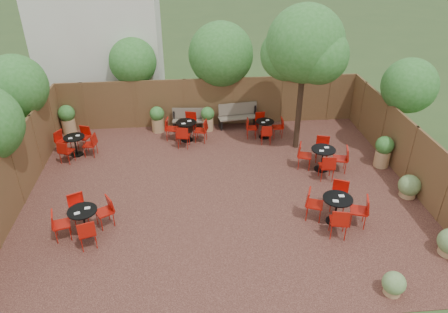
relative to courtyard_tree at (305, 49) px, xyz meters
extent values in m
plane|color=#354F23|center=(-3.04, -2.68, -3.73)|extent=(80.00, 80.00, 0.00)
cube|color=#341915|center=(-3.04, -2.68, -3.72)|extent=(12.00, 10.00, 0.02)
cube|color=#4D351C|center=(-3.04, 2.32, -2.73)|extent=(12.00, 0.08, 2.00)
cube|color=#4D351C|center=(-9.04, -2.68, -2.73)|extent=(0.08, 10.00, 2.00)
cube|color=#4D351C|center=(2.96, -2.68, -2.73)|extent=(0.08, 10.00, 2.00)
cube|color=silver|center=(-7.54, 5.32, 0.27)|extent=(5.00, 4.00, 8.00)
sphere|color=#2B6C23|center=(-9.64, 0.32, -1.09)|extent=(2.12, 2.12, 2.12)
sphere|color=#2B6C23|center=(-6.04, 3.02, -1.16)|extent=(1.87, 1.87, 1.87)
sphere|color=#2B6C23|center=(-2.54, 2.92, -0.95)|extent=(2.59, 2.59, 2.59)
sphere|color=#2B6C23|center=(0.46, 3.12, -1.02)|extent=(2.34, 2.34, 2.34)
sphere|color=#2B6C23|center=(3.56, -0.68, -1.16)|extent=(1.87, 1.87, 1.87)
cylinder|color=black|center=(0.01, 0.01, -1.67)|extent=(0.22, 0.22, 4.07)
sphere|color=#2B6C23|center=(0.01, 0.01, 0.16)|extent=(2.61, 2.61, 2.61)
sphere|color=#2B6C23|center=(-0.49, 0.41, -0.29)|extent=(1.83, 1.83, 1.83)
sphere|color=#2B6C23|center=(0.41, -0.39, -0.12)|extent=(1.90, 1.90, 1.90)
cube|color=brown|center=(-3.89, 1.87, -3.31)|extent=(1.43, 0.55, 0.05)
cube|color=brown|center=(-3.89, 2.05, -3.05)|extent=(1.40, 0.24, 0.42)
cube|color=black|center=(-4.52, 1.87, -3.52)|extent=(0.10, 0.42, 0.37)
cube|color=black|center=(-3.26, 1.87, -3.52)|extent=(0.10, 0.42, 0.37)
cube|color=brown|center=(-1.93, 1.87, -3.25)|extent=(1.65, 0.68, 0.05)
cube|color=brown|center=(-1.93, 2.08, -2.96)|extent=(1.61, 0.32, 0.48)
cube|color=black|center=(-2.66, 1.87, -3.49)|extent=(0.12, 0.49, 0.43)
cube|color=black|center=(-1.21, 1.87, -3.49)|extent=(0.12, 0.49, 0.43)
cylinder|color=black|center=(-1.02, 0.90, -3.69)|extent=(0.41, 0.41, 0.03)
cylinder|color=black|center=(-1.02, 0.90, -3.36)|extent=(0.05, 0.05, 0.65)
cylinder|color=black|center=(-1.02, 0.90, -3.03)|extent=(0.70, 0.70, 0.03)
cube|color=white|center=(-0.91, 0.97, -3.01)|extent=(0.13, 0.09, 0.01)
cube|color=white|center=(-1.11, 0.78, -3.01)|extent=(0.13, 0.09, 0.01)
cylinder|color=black|center=(-4.05, 0.94, -3.69)|extent=(0.45, 0.45, 0.03)
cylinder|color=black|center=(-4.05, 0.94, -3.33)|extent=(0.05, 0.05, 0.72)
cylinder|color=black|center=(-4.05, 0.94, -2.96)|extent=(0.78, 0.78, 0.03)
cube|color=white|center=(-3.92, 1.02, -2.93)|extent=(0.15, 0.12, 0.02)
cube|color=white|center=(-4.15, 0.82, -2.93)|extent=(0.15, 0.12, 0.02)
cylinder|color=black|center=(0.01, -4.48, -3.69)|extent=(0.48, 0.48, 0.03)
cylinder|color=black|center=(0.01, -4.48, -3.30)|extent=(0.05, 0.05, 0.76)
cylinder|color=black|center=(0.01, -4.48, -2.91)|extent=(0.82, 0.82, 0.03)
cube|color=white|center=(0.14, -4.39, -2.89)|extent=(0.18, 0.15, 0.02)
cube|color=white|center=(-0.10, -4.61, -2.89)|extent=(0.18, 0.15, 0.02)
cylinder|color=black|center=(-8.04, 0.17, -3.69)|extent=(0.43, 0.43, 0.03)
cylinder|color=black|center=(-8.04, 0.17, -3.34)|extent=(0.05, 0.05, 0.69)
cylinder|color=black|center=(-8.04, 0.17, -2.99)|extent=(0.75, 0.75, 0.03)
cube|color=white|center=(-7.92, 0.25, -2.97)|extent=(0.16, 0.14, 0.01)
cube|color=white|center=(-8.14, 0.05, -2.97)|extent=(0.16, 0.14, 0.01)
cylinder|color=black|center=(-6.88, -4.31, -3.69)|extent=(0.45, 0.45, 0.03)
cylinder|color=black|center=(-6.88, -4.31, -3.32)|extent=(0.05, 0.05, 0.72)
cylinder|color=black|center=(-6.88, -4.31, -2.95)|extent=(0.78, 0.78, 0.03)
cube|color=white|center=(-6.76, -4.23, -2.93)|extent=(0.17, 0.15, 0.02)
cube|color=white|center=(-6.99, -4.43, -2.93)|extent=(0.17, 0.15, 0.02)
cylinder|color=black|center=(0.48, -1.68, -3.69)|extent=(0.47, 0.47, 0.03)
cylinder|color=black|center=(0.48, -1.68, -3.31)|extent=(0.05, 0.05, 0.75)
cylinder|color=black|center=(0.48, -1.68, -2.93)|extent=(0.81, 0.81, 0.03)
cube|color=white|center=(0.60, -1.60, -2.90)|extent=(0.17, 0.13, 0.02)
cube|color=white|center=(0.37, -1.81, -2.90)|extent=(0.17, 0.13, 0.02)
cylinder|color=tan|center=(-5.18, 1.85, -3.43)|extent=(0.48, 0.48, 0.55)
sphere|color=#2B6C23|center=(-5.18, 1.85, -2.94)|extent=(0.58, 0.58, 0.58)
cylinder|color=tan|center=(-3.18, 1.77, -3.45)|extent=(0.45, 0.45, 0.51)
sphere|color=#2B6C23|center=(-3.18, 1.77, -2.99)|extent=(0.54, 0.54, 0.54)
cylinder|color=tan|center=(-8.69, 2.02, -3.40)|extent=(0.54, 0.54, 0.62)
sphere|color=#2B6C23|center=(-8.69, 2.02, -2.85)|extent=(0.64, 0.64, 0.64)
cylinder|color=tan|center=(2.61, -1.64, -3.42)|extent=(0.51, 0.51, 0.58)
sphere|color=#2B6C23|center=(2.61, -1.64, -2.90)|extent=(0.61, 0.61, 0.61)
cylinder|color=tan|center=(2.48, -6.01, -3.59)|extent=(0.49, 0.49, 0.22)
cylinder|color=tan|center=(0.48, -7.13, -3.62)|extent=(0.39, 0.39, 0.18)
sphere|color=#618444|center=(0.48, -7.13, -3.40)|extent=(0.53, 0.53, 0.53)
cylinder|color=tan|center=(2.66, -3.47, -3.60)|extent=(0.49, 0.49, 0.22)
sphere|color=#618444|center=(2.66, -3.47, -3.32)|extent=(0.66, 0.66, 0.66)
camera|label=1|loc=(-4.00, -13.47, 3.75)|focal=33.44mm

